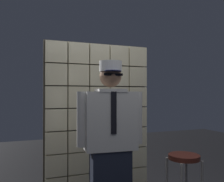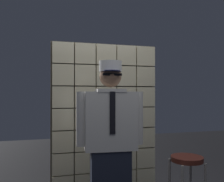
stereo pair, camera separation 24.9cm
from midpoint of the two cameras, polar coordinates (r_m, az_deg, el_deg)
name	(u,v)px [view 1 (the left image)]	position (r m, az deg, el deg)	size (l,w,h in m)	color
glass_block_wall	(99,118)	(3.60, -5.07, -6.34)	(1.58, 0.10, 2.20)	beige
standing_person	(111,143)	(2.60, -3.14, -11.99)	(0.71, 0.32, 1.78)	#1E2333
bar_stool	(184,173)	(2.89, 14.06, -18.06)	(0.34, 0.34, 0.77)	#592319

